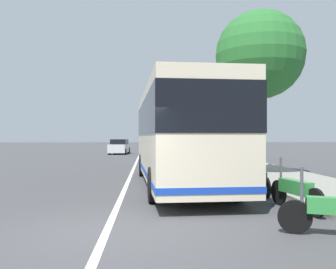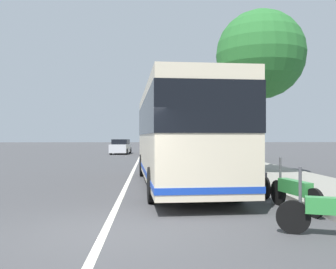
# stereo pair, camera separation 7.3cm
# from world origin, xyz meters

# --- Properties ---
(ground_plane) EXTENTS (220.00, 220.00, 0.00)m
(ground_plane) POSITION_xyz_m (0.00, 0.00, 0.00)
(ground_plane) COLOR #424244
(sidewalk_curb) EXTENTS (110.00, 3.60, 0.14)m
(sidewalk_curb) POSITION_xyz_m (10.00, -6.66, 0.07)
(sidewalk_curb) COLOR gray
(sidewalk_curb) RESTS_ON ground
(lane_divider_line) EXTENTS (110.00, 0.16, 0.01)m
(lane_divider_line) POSITION_xyz_m (10.00, 0.00, 0.00)
(lane_divider_line) COLOR silver
(lane_divider_line) RESTS_ON ground
(coach_bus) EXTENTS (10.95, 3.23, 3.53)m
(coach_bus) POSITION_xyz_m (6.55, -1.95, 2.04)
(coach_bus) COLOR beige
(coach_bus) RESTS_ON ground
(motorcycle_far_end) EXTENTS (2.23, 0.49, 1.29)m
(motorcycle_far_end) POSITION_xyz_m (1.79, -4.46, 0.49)
(motorcycle_far_end) COLOR black
(motorcycle_far_end) RESTS_ON ground
(motorcycle_by_tree) EXTENTS (2.11, 0.29, 1.27)m
(motorcycle_by_tree) POSITION_xyz_m (4.29, -4.26, 0.48)
(motorcycle_by_tree) COLOR black
(motorcycle_by_tree) RESTS_ON ground
(motorcycle_angled) EXTENTS (2.27, 0.36, 1.26)m
(motorcycle_angled) POSITION_xyz_m (7.11, -4.32, 0.48)
(motorcycle_angled) COLOR black
(motorcycle_angled) RESTS_ON ground
(car_side_street) EXTENTS (4.76, 2.07, 1.54)m
(car_side_street) POSITION_xyz_m (31.75, 2.16, 0.74)
(car_side_street) COLOR silver
(car_side_street) RESTS_ON ground
(car_ahead_same_lane) EXTENTS (4.38, 2.01, 1.45)m
(car_ahead_same_lane) POSITION_xyz_m (30.48, -1.69, 0.68)
(car_ahead_same_lane) COLOR gold
(car_ahead_same_lane) RESTS_ON ground
(car_far_distant) EXTENTS (4.33, 2.15, 1.54)m
(car_far_distant) POSITION_xyz_m (25.34, -2.24, 0.73)
(car_far_distant) COLOR gray
(car_far_distant) RESTS_ON ground
(roadside_tree_mid_block) EXTENTS (4.06, 4.06, 7.62)m
(roadside_tree_mid_block) POSITION_xyz_m (9.38, -5.95, 5.58)
(roadside_tree_mid_block) COLOR brown
(roadside_tree_mid_block) RESTS_ON ground
(roadside_tree_far_block) EXTENTS (3.38, 3.38, 5.22)m
(roadside_tree_far_block) POSITION_xyz_m (21.54, -7.01, 3.52)
(roadside_tree_far_block) COLOR brown
(roadside_tree_far_block) RESTS_ON ground
(utility_pole) EXTENTS (0.27, 0.27, 6.85)m
(utility_pole) POSITION_xyz_m (11.70, -6.72, 3.42)
(utility_pole) COLOR slate
(utility_pole) RESTS_ON ground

